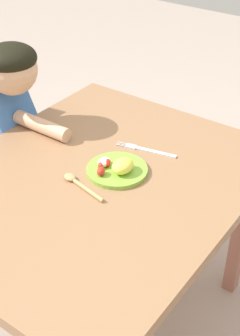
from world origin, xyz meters
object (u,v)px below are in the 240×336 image
(plate, at_px, (117,168))
(person, at_px, (10,145))
(fork, at_px, (147,150))
(spoon, at_px, (79,183))

(plate, relative_size, person, 0.20)
(plate, bearing_deg, person, 85.11)
(fork, relative_size, person, 0.22)
(spoon, bearing_deg, plate, -102.46)
(fork, distance_m, person, 0.61)
(fork, xyz_separation_m, person, (-0.12, 0.58, -0.13))
(plate, distance_m, person, 0.60)
(spoon, bearing_deg, fork, -90.67)
(fork, bearing_deg, person, -0.20)
(fork, xyz_separation_m, spoon, (-0.30, 0.07, 0.00))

